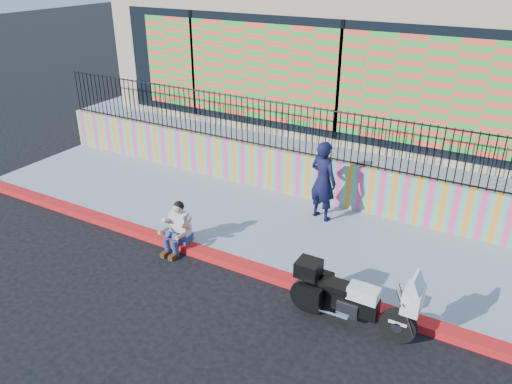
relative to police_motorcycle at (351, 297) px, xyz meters
The scene contains 10 objects.
ground 2.29m from the police_motorcycle, 167.13° to the left, with size 90.00×90.00×0.00m, color black.
red_curb 2.27m from the police_motorcycle, 167.13° to the left, with size 16.00×0.30×0.15m, color #B81D0D.
sidewalk 3.08m from the police_motorcycle, 135.28° to the left, with size 16.00×3.00×0.15m, color gray.
mural_wall 4.33m from the police_motorcycle, 120.05° to the left, with size 16.00×0.20×1.10m, color #F13F7A.
metal_fence 4.52m from the police_motorcycle, 120.05° to the left, with size 15.80×0.04×1.20m, color black, non-canonical shape.
elevated_platform 9.11m from the police_motorcycle, 103.76° to the left, with size 16.00×10.00×1.25m, color gray.
storefront_building 9.30m from the police_motorcycle, 104.09° to the left, with size 14.00×8.06×4.00m.
police_motorcycle is the anchor object (origin of this frame).
police_officer 3.47m from the police_motorcycle, 120.71° to the left, with size 0.67×0.44×1.83m, color black.
seated_man 3.88m from the police_motorcycle, behind, with size 0.54×0.71×1.06m.
Camera 1 is at (4.07, -6.95, 5.59)m, focal length 35.00 mm.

